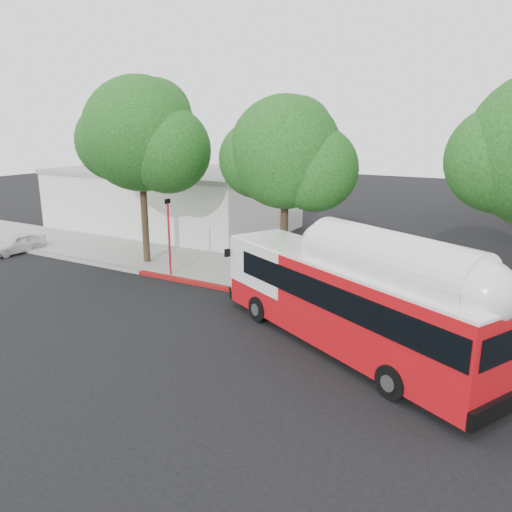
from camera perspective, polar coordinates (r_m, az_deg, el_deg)
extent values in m
plane|color=black|center=(18.30, -2.60, -8.75)|extent=(120.00, 120.00, 0.00)
cube|color=gray|center=(23.66, 5.86, -3.08)|extent=(60.00, 5.00, 0.15)
cube|color=gray|center=(21.43, 3.00, -4.94)|extent=(60.00, 0.30, 0.15)
cube|color=maroon|center=(22.86, -3.73, -3.66)|extent=(10.00, 0.32, 0.16)
cylinder|color=#2D2116|center=(27.01, -12.66, 5.35)|extent=(0.36, 0.36, 6.08)
sphere|color=#143D11|center=(26.67, -13.13, 13.43)|extent=(5.80, 5.80, 5.80)
sphere|color=#143D11|center=(25.80, -10.06, 11.85)|extent=(4.35, 4.35, 4.35)
cylinder|color=#2D2116|center=(22.96, 3.24, 3.25)|extent=(0.36, 0.36, 5.44)
sphere|color=#143D11|center=(22.53, 3.37, 11.76)|extent=(5.00, 5.00, 5.00)
sphere|color=#143D11|center=(22.18, 6.80, 9.87)|extent=(3.75, 3.75, 3.75)
cube|color=silver|center=(36.75, -9.45, 6.30)|extent=(16.00, 10.00, 4.00)
cube|color=gray|center=(36.51, -9.59, 9.56)|extent=(16.20, 10.20, 0.30)
cube|color=red|center=(16.74, 10.20, -5.24)|extent=(10.78, 7.09, 2.64)
cube|color=black|center=(16.26, 11.37, -3.88)|extent=(9.83, 6.64, 0.86)
cube|color=white|center=(16.33, 10.41, -0.77)|extent=(10.74, 7.02, 0.09)
cube|color=white|center=(15.06, 15.17, -1.45)|extent=(6.00, 4.27, 0.50)
cube|color=black|center=(21.59, -0.76, -3.71)|extent=(1.39, 1.79, 0.05)
imported|color=navy|center=(21.45, -0.77, -2.60)|extent=(1.20, 1.64, 0.82)
imported|color=silver|center=(32.41, -25.66, 1.31)|extent=(3.39, 1.51, 1.13)
cylinder|color=red|center=(24.51, -9.88, 1.70)|extent=(0.11, 0.11, 3.69)
cube|color=black|center=(24.16, -10.09, 6.18)|extent=(0.05, 0.37, 0.23)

